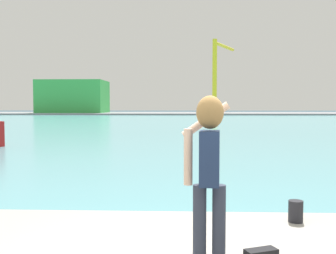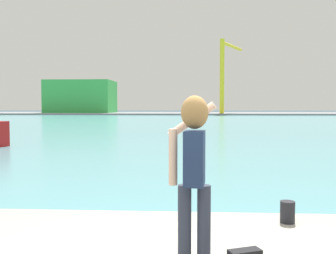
# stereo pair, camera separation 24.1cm
# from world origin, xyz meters

# --- Properties ---
(ground_plane) EXTENTS (220.00, 220.00, 0.00)m
(ground_plane) POSITION_xyz_m (0.00, 50.00, 0.00)
(ground_plane) COLOR #334751
(harbor_water) EXTENTS (140.00, 100.00, 0.02)m
(harbor_water) POSITION_xyz_m (0.00, 52.00, 0.01)
(harbor_water) COLOR #599EA8
(harbor_water) RESTS_ON ground_plane
(far_shore_dock) EXTENTS (140.00, 20.00, 0.38)m
(far_shore_dock) POSITION_xyz_m (0.00, 92.00, 0.19)
(far_shore_dock) COLOR gray
(far_shore_dock) RESTS_ON ground_plane
(person_photographer) EXTENTS (0.53, 0.56, 1.74)m
(person_photographer) POSITION_xyz_m (0.04, -0.02, 1.61)
(person_photographer) COLOR #2D3342
(person_photographer) RESTS_ON quay_promenade
(harbor_bollard) EXTENTS (0.20, 0.20, 0.30)m
(harbor_bollard) POSITION_xyz_m (1.36, 1.50, 0.70)
(harbor_bollard) COLOR black
(harbor_bollard) RESTS_ON quay_promenade
(warehouse_left) EXTENTS (15.44, 11.52, 7.69)m
(warehouse_left) POSITION_xyz_m (-26.97, 92.17, 4.22)
(warehouse_left) COLOR green
(warehouse_left) RESTS_ON far_shore_dock
(port_crane) EXTENTS (6.14, 12.43, 16.26)m
(port_crane) POSITION_xyz_m (7.16, 86.64, 10.56)
(port_crane) COLOR yellow
(port_crane) RESTS_ON far_shore_dock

